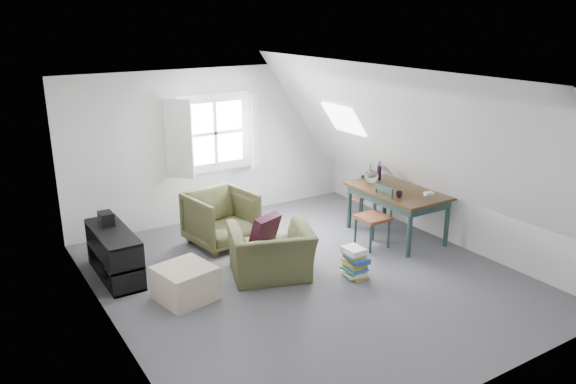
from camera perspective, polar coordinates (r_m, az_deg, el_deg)
floor at (r=7.51m, az=1.92°, el=-8.56°), size 5.50×5.50×0.00m
ceiling at (r=6.78m, az=2.14°, el=10.74°), size 5.50×5.50×0.00m
wall_back at (r=9.36m, az=-7.49°, el=4.80°), size 5.00×0.00×5.00m
wall_front at (r=5.15m, az=19.57°, el=-7.10°), size 5.00×0.00×5.00m
wall_left at (r=6.07m, az=-17.94°, el=-3.15°), size 0.00×5.50×5.50m
wall_right at (r=8.65m, az=15.89°, el=3.18°), size 0.00×5.50×5.50m
slope_left at (r=6.19m, az=-9.90°, el=2.97°), size 3.19×5.50×4.48m
slope_right at (r=7.86m, az=11.51°, el=6.02°), size 3.19×5.50×4.48m
dormer_window at (r=9.26m, az=-7.34°, el=5.92°), size 1.71×0.35×1.30m
skylight at (r=8.83m, az=5.69°, el=7.36°), size 0.35×0.75×0.47m
armchair_near at (r=7.52m, az=-1.73°, el=-8.52°), size 1.28×1.20×0.68m
armchair_far at (r=8.55m, az=-6.72°, el=-5.27°), size 1.00×1.02×0.82m
throw_pillow at (r=7.39m, az=-2.37°, el=-3.94°), size 0.50×0.39×0.45m
ottoman at (r=6.99m, az=-10.41°, el=-9.07°), size 0.73×0.73×0.41m
dining_table at (r=8.71m, az=11.03°, el=-0.38°), size 0.92×1.53×0.76m
demijohn at (r=8.87m, az=8.44°, el=1.63°), size 0.22×0.22×0.31m
vase_twigs at (r=9.10m, az=9.23°, el=2.00°), size 0.07×0.08×0.57m
cup at (r=8.31m, az=11.21°, el=-0.55°), size 0.13×0.13×0.09m
paper_box at (r=8.51m, az=14.12°, el=-0.17°), size 0.15×0.12×0.04m
dining_chair_far at (r=9.49m, az=7.62°, el=-0.22°), size 0.38×0.38×0.81m
dining_chair_near at (r=8.35m, az=8.80°, el=-2.42°), size 0.43×0.43×0.91m
media_shelf at (r=7.70m, az=-17.11°, el=-6.31°), size 0.42×1.26×0.65m
electronics_box at (r=7.80m, az=-17.99°, el=-2.62°), size 0.17×0.23×0.19m
magazine_stack at (r=7.45m, az=6.81°, el=-7.13°), size 0.31×0.37×0.41m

